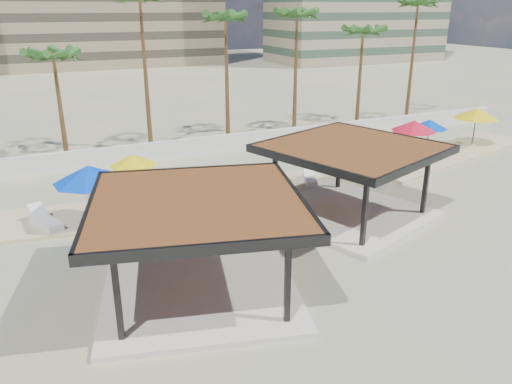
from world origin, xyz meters
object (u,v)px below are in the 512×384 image
at_px(lounger_c, 342,161).
at_px(lounger_b, 310,179).
at_px(pavilion_central, 351,174).
at_px(lounger_d, 399,155).
at_px(lounger_a, 46,222).
at_px(pavilion_west, 198,237).
at_px(umbrella_c, 414,126).

bearing_deg(lounger_c, lounger_b, 123.31).
xyz_separation_m(pavilion_central, lounger_d, (8.82, 6.75, -1.86)).
xyz_separation_m(lounger_a, lounger_b, (14.64, 0.27, -0.03)).
distance_m(pavilion_west, umbrella_c, 20.88).
distance_m(lounger_a, lounger_d, 22.97).
relative_size(lounger_a, lounger_b, 1.16).
bearing_deg(pavilion_west, lounger_a, 134.74).
distance_m(pavilion_west, lounger_b, 13.12).
bearing_deg(pavilion_central, lounger_c, 38.57).
distance_m(pavilion_central, lounger_c, 8.66).
bearing_deg(pavilion_west, pavilion_central, 36.52).
distance_m(lounger_b, lounger_c, 4.49).
height_order(lounger_a, lounger_c, lounger_a).
bearing_deg(lounger_c, umbrella_c, -100.29).
height_order(pavilion_west, umbrella_c, pavilion_west).
bearing_deg(lounger_b, pavilion_central, -164.98).
height_order(lounger_b, lounger_c, lounger_b).
height_order(pavilion_west, lounger_c, pavilion_west).
bearing_deg(umbrella_c, pavilion_central, -146.47).
relative_size(pavilion_west, lounger_d, 4.49).
xyz_separation_m(lounger_a, lounger_c, (18.48, 2.60, -0.04)).
bearing_deg(lounger_a, lounger_d, -106.27).
xyz_separation_m(lounger_c, lounger_d, (4.39, -0.45, 0.01)).
bearing_deg(lounger_b, pavilion_west, 153.51).
relative_size(pavilion_central, lounger_a, 3.94).
bearing_deg(umbrella_c, lounger_b, -171.67).
xyz_separation_m(umbrella_c, lounger_b, (-8.67, -1.27, -2.12)).
relative_size(pavilion_west, umbrella_c, 2.80).
xyz_separation_m(lounger_b, lounger_d, (8.23, 1.88, 0.00)).
bearing_deg(lounger_a, pavilion_west, -171.10).
height_order(umbrella_c, lounger_b, umbrella_c).
distance_m(pavilion_central, lounger_a, 14.89).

